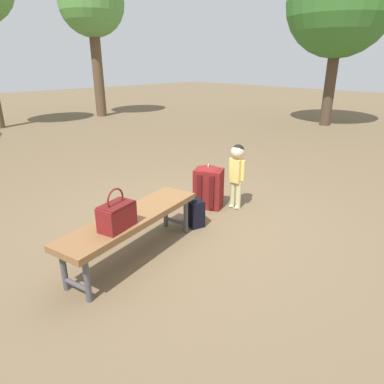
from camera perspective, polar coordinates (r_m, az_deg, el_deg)
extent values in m
plane|color=brown|center=(4.04, -0.61, -5.55)|extent=(40.00, 40.00, 0.00)
cube|color=brown|center=(3.28, -9.91, -4.29)|extent=(1.65, 0.75, 0.06)
cylinder|color=#47474C|center=(3.95, -4.43, -3.13)|extent=(0.05, 0.05, 0.39)
cylinder|color=#47474C|center=(3.80, -1.03, -4.08)|extent=(0.05, 0.05, 0.39)
cylinder|color=#47474C|center=(3.09, -20.53, -11.98)|extent=(0.05, 0.05, 0.39)
cylinder|color=#47474C|center=(2.90, -17.03, -13.90)|extent=(0.05, 0.05, 0.39)
cylinder|color=#47474C|center=(3.91, -2.74, -4.86)|extent=(0.10, 0.28, 0.04)
cylinder|color=#47474C|center=(3.04, -18.63, -14.40)|extent=(0.10, 0.28, 0.04)
cube|color=maroon|center=(3.01, -12.37, -4.00)|extent=(0.36, 0.26, 0.22)
cube|color=#561313|center=(2.97, -12.53, -2.17)|extent=(0.33, 0.25, 0.02)
torus|color=maroon|center=(2.94, -12.61, -1.18)|extent=(0.19, 0.07, 0.20)
cylinder|color=#CCCC8C|center=(4.46, 7.70, -0.58)|extent=(0.07, 0.07, 0.36)
cylinder|color=#CCCC8C|center=(4.49, 6.78, -0.34)|extent=(0.07, 0.07, 0.36)
ellipsoid|color=white|center=(4.50, 7.47, -2.53)|extent=(0.10, 0.06, 0.04)
ellipsoid|color=white|center=(4.54, 6.56, -2.27)|extent=(0.10, 0.06, 0.04)
cube|color=#E5CC66|center=(4.37, 7.43, 3.57)|extent=(0.13, 0.14, 0.30)
cylinder|color=#E5CC66|center=(4.32, 8.45, 3.54)|extent=(0.05, 0.05, 0.26)
cylinder|color=#E5CC66|center=(4.40, 6.45, 3.98)|extent=(0.05, 0.05, 0.26)
sphere|color=beige|center=(4.30, 7.58, 6.59)|extent=(0.17, 0.17, 0.17)
sphere|color=black|center=(4.30, 7.65, 6.83)|extent=(0.16, 0.16, 0.16)
cube|color=maroon|center=(4.44, 2.75, 0.62)|extent=(0.39, 0.43, 0.51)
ellipsoid|color=maroon|center=(4.36, 2.81, 3.63)|extent=(0.37, 0.41, 0.12)
cube|color=#4A1010|center=(4.60, 3.22, 0.32)|extent=(0.14, 0.23, 0.23)
cube|color=#4A1010|center=(4.34, 1.26, 0.12)|extent=(0.05, 0.06, 0.44)
cube|color=#4A1010|center=(4.30, 3.26, -0.12)|extent=(0.05, 0.06, 0.44)
torus|color=#B2B2B7|center=(4.35, 2.82, 4.22)|extent=(0.08, 0.05, 0.08)
cube|color=black|center=(3.97, 0.42, -3.47)|extent=(0.21, 0.25, 0.32)
ellipsoid|color=black|center=(3.91, 0.42, -1.44)|extent=(0.20, 0.24, 0.07)
cube|color=black|center=(4.03, 1.54, -3.83)|extent=(0.06, 0.15, 0.14)
cube|color=black|center=(3.97, -1.02, -3.46)|extent=(0.02, 0.04, 0.27)
cube|color=black|center=(3.90, -0.35, -3.98)|extent=(0.02, 0.04, 0.27)
torus|color=black|center=(3.90, 0.42, -1.05)|extent=(0.05, 0.02, 0.05)
cylinder|color=#473828|center=(10.98, 21.99, 16.50)|extent=(0.30, 0.30, 2.40)
sphere|color=#38722D|center=(11.06, 23.60, 27.09)|extent=(2.85, 2.85, 2.85)
cylinder|color=brown|center=(12.41, -15.38, 18.69)|extent=(0.34, 0.34, 2.87)
sphere|color=#599947|center=(12.51, -16.40, 28.02)|extent=(2.02, 2.02, 2.02)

